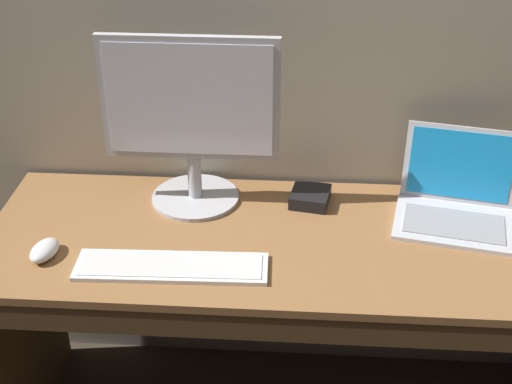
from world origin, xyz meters
TOP-DOWN VIEW (x-y plane):
  - desk at (0.00, -0.01)m, footprint 1.74×0.61m
  - laptop_silver at (0.43, 0.14)m, footprint 0.37×0.33m
  - external_monitor at (-0.32, 0.17)m, footprint 0.49×0.26m
  - wired_keyboard at (-0.33, -0.16)m, footprint 0.49×0.14m
  - computer_mouse at (-0.67, -0.13)m, footprint 0.08×0.11m
  - external_drive_box at (0.02, 0.18)m, footprint 0.13×0.13m

SIDE VIEW (x-z plane):
  - desk at x=0.00m, z-range 0.14..0.87m
  - wired_keyboard at x=-0.33m, z-range 0.73..0.74m
  - external_drive_box at x=0.02m, z-range 0.73..0.77m
  - computer_mouse at x=-0.67m, z-range 0.73..0.77m
  - laptop_silver at x=0.43m, z-range 0.67..0.90m
  - external_monitor at x=-0.32m, z-range 0.74..1.25m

